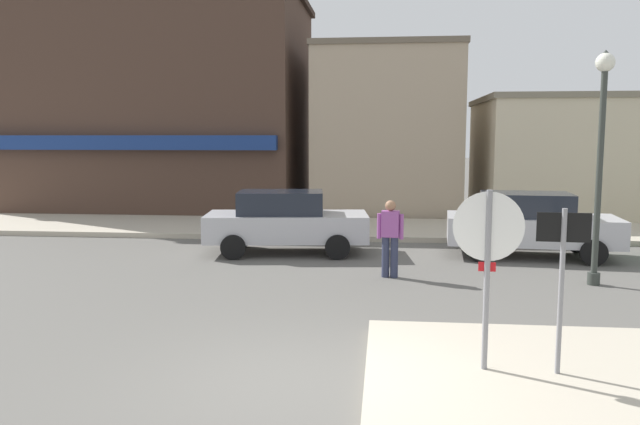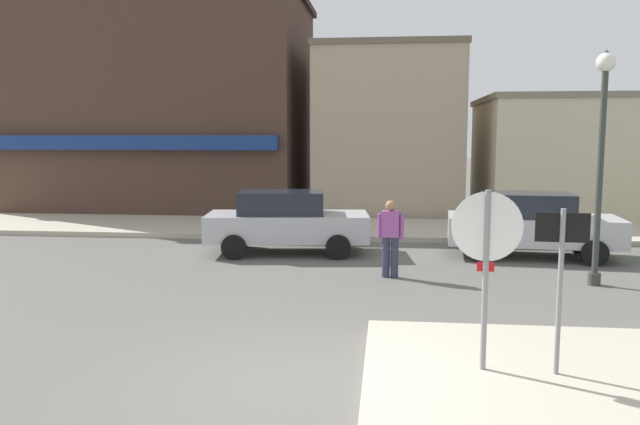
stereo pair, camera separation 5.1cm
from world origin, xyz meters
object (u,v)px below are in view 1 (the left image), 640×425
Objects in this scene: stop_sign at (488,256)px; parked_car_second at (530,224)px; pedestrian_crossing_near at (390,236)px; lamp_post at (601,134)px; parked_car_nearest at (285,221)px; one_way_sign at (562,275)px.

stop_sign is 8.40m from parked_car_second.
parked_car_second is 4.27m from pedestrian_crossing_near.
lamp_post is 1.10× the size of parked_car_second.
pedestrian_crossing_near is at bearing -142.66° from parked_car_second.
parked_car_nearest is 5.98m from parked_car_second.
one_way_sign is at bearing -111.66° from lamp_post.
parked_car_second is (-0.61, 2.84, -2.15)m from lamp_post.
pedestrian_crossing_near is (-3.40, -2.59, 0.06)m from parked_car_second.
parked_car_nearest is at bearing 119.44° from one_way_sign.
lamp_post is at bearing 60.67° from stop_sign.
pedestrian_crossing_near reaches higher than parked_car_nearest.
lamp_post is at bearing -3.51° from pedestrian_crossing_near.
pedestrian_crossing_near is (-1.92, 5.51, -0.46)m from one_way_sign.
parked_car_nearest is 1.01× the size of parked_car_second.
parked_car_second is (5.98, 0.12, 0.00)m from parked_car_nearest.
stop_sign is 0.55× the size of parked_car_nearest.
pedestrian_crossing_near is at bearing 109.18° from one_way_sign.
stop_sign is 6.14m from lamp_post.
lamp_post reaches higher than stop_sign.
parked_car_second is (2.31, 8.04, -0.71)m from stop_sign.
one_way_sign is 8.25m from parked_car_second.
one_way_sign is 1.30× the size of pedestrian_crossing_near.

